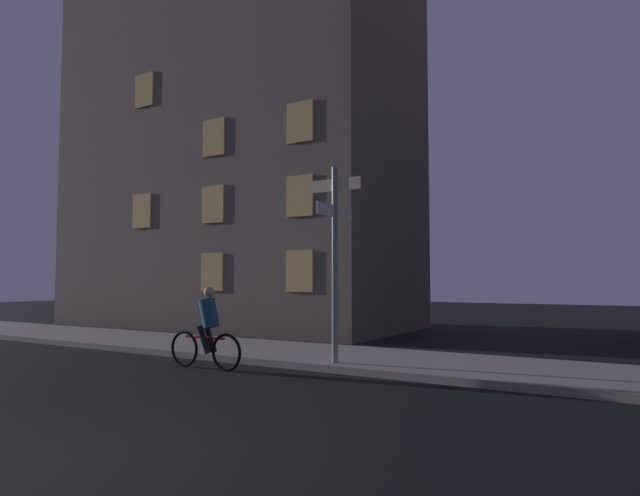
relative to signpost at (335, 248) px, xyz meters
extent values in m
plane|color=black|center=(0.57, -6.14, -2.36)|extent=(80.00, 80.00, 0.00)
cube|color=#9E9991|center=(0.57, 1.15, -2.29)|extent=(40.00, 3.04, 0.14)
cylinder|color=gray|center=(0.00, 0.00, -0.31)|extent=(0.12, 0.12, 3.82)
cube|color=beige|center=(0.00, 0.00, 1.25)|extent=(1.14, 0.03, 0.24)
cube|color=white|center=(0.00, 0.00, 0.72)|extent=(0.03, 1.35, 0.24)
torus|color=black|center=(-2.79, -1.22, -2.00)|extent=(0.72, 0.06, 0.72)
torus|color=black|center=(-1.69, -1.22, -2.00)|extent=(0.72, 0.06, 0.72)
cylinder|color=red|center=(-2.24, -1.22, -1.75)|extent=(1.00, 0.05, 0.04)
cylinder|color=navy|center=(-2.14, -1.22, -1.28)|extent=(0.45, 0.32, 0.61)
sphere|color=tan|center=(-2.14, -1.22, -0.86)|extent=(0.22, 0.22, 0.22)
cylinder|color=black|center=(-2.19, -1.31, -1.78)|extent=(0.34, 0.12, 0.55)
cylinder|color=black|center=(-2.19, -1.13, -1.78)|extent=(0.34, 0.12, 0.55)
cube|color=#6B6056|center=(-8.38, 6.95, 4.58)|extent=(13.37, 6.15, 13.89)
cube|color=#F2C672|center=(-6.71, 3.85, -0.36)|extent=(0.90, 0.06, 1.20)
cube|color=#F2C672|center=(-3.37, 3.85, -0.36)|extent=(0.90, 0.06, 1.20)
cube|color=#F2C672|center=(-10.05, 3.85, 1.81)|extent=(0.90, 0.06, 1.20)
cube|color=#F2C672|center=(-6.71, 3.85, 1.81)|extent=(0.90, 0.06, 1.20)
cube|color=#F2C672|center=(-3.37, 3.85, 1.81)|extent=(0.90, 0.06, 1.20)
cube|color=#F2C672|center=(-6.71, 3.85, 3.99)|extent=(0.90, 0.06, 1.20)
cube|color=#F2C672|center=(-3.37, 3.85, 3.99)|extent=(0.90, 0.06, 1.20)
cube|color=#F2C672|center=(-10.05, 3.85, 6.17)|extent=(0.90, 0.06, 1.20)
camera|label=1|loc=(5.31, -9.28, -0.64)|focal=30.73mm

